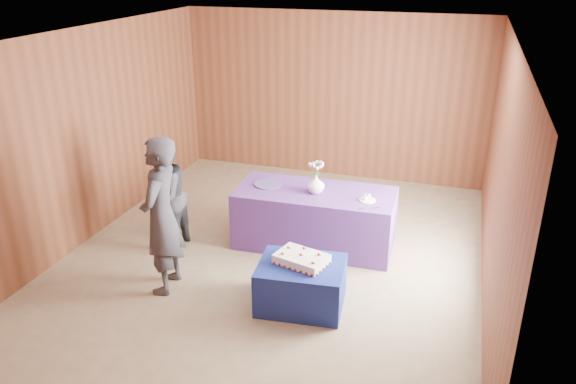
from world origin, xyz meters
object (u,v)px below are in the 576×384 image
at_px(serving_table, 315,218).
at_px(guest_right, 165,196).
at_px(sheet_cake, 302,259).
at_px(vase, 316,184).
at_px(cake_table, 301,285).
at_px(guest_left, 161,216).

height_order(serving_table, guest_right, guest_right).
relative_size(serving_table, guest_right, 1.36).
bearing_deg(sheet_cake, vase, 113.81).
bearing_deg(guest_right, serving_table, 109.10).
distance_m(cake_table, serving_table, 1.41).
bearing_deg(cake_table, vase, 93.18).
distance_m(sheet_cake, guest_right, 2.09).
bearing_deg(serving_table, cake_table, -82.57).
height_order(cake_table, guest_right, guest_right).
bearing_deg(guest_right, sheet_cake, 69.27).
xyz_separation_m(serving_table, sheet_cake, (0.21, -1.35, 0.17)).
xyz_separation_m(cake_table, sheet_cake, (-0.01, 0.04, 0.30)).
height_order(cake_table, sheet_cake, sheet_cake).
bearing_deg(cake_table, guest_left, 178.67).
relative_size(cake_table, guest_left, 0.50).
relative_size(cake_table, vase, 3.92).
height_order(serving_table, vase, vase).
bearing_deg(guest_right, vase, 107.91).
height_order(sheet_cake, vase, vase).
height_order(vase, guest_left, guest_left).
bearing_deg(serving_table, vase, -76.35).
bearing_deg(guest_right, guest_left, 25.63).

